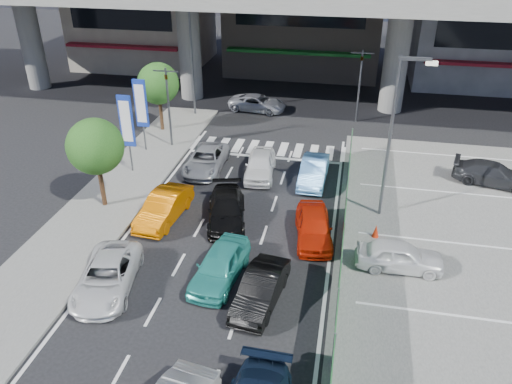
% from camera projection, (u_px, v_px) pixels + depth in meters
% --- Properties ---
extents(ground, '(120.00, 120.00, 0.00)m').
position_uv_depth(ground, '(214.00, 269.00, 21.37)').
color(ground, black).
rests_on(ground, ground).
extents(parking_lot, '(12.00, 28.00, 0.06)m').
position_uv_depth(parking_lot, '(477.00, 272.00, 21.17)').
color(parking_lot, '#575855').
rests_on(parking_lot, ground).
extents(sidewalk_left, '(4.00, 30.00, 0.12)m').
position_uv_depth(sidewalk_left, '(105.00, 205.00, 25.98)').
color(sidewalk_left, '#575855').
rests_on(sidewalk_left, ground).
extents(fence_run, '(0.16, 22.00, 1.80)m').
position_uv_depth(fence_run, '(342.00, 253.00, 20.88)').
color(fence_run, '#22632D').
rests_on(fence_run, ground).
extents(building_east, '(12.00, 10.90, 12.00)m').
position_uv_depth(building_east, '(489.00, 12.00, 43.10)').
color(building_east, slate).
rests_on(building_east, ground).
extents(traffic_light_left, '(1.60, 1.24, 5.20)m').
position_uv_depth(traffic_light_left, '(167.00, 88.00, 30.81)').
color(traffic_light_left, '#595B60').
rests_on(traffic_light_left, ground).
extents(traffic_light_right, '(1.60, 1.24, 5.20)m').
position_uv_depth(traffic_light_right, '(361.00, 68.00, 34.80)').
color(traffic_light_right, '#595B60').
rests_on(traffic_light_right, ground).
extents(street_lamp_right, '(1.65, 0.22, 8.00)m').
position_uv_depth(street_lamp_right, '(395.00, 127.00, 22.96)').
color(street_lamp_right, '#595B60').
rests_on(street_lamp_right, ground).
extents(street_lamp_left, '(1.65, 0.22, 8.00)m').
position_uv_depth(street_lamp_left, '(194.00, 52.00, 35.57)').
color(street_lamp_left, '#595B60').
rests_on(street_lamp_left, ground).
extents(signboard_near, '(0.80, 0.14, 4.70)m').
position_uv_depth(signboard_near, '(127.00, 123.00, 27.98)').
color(signboard_near, '#595B60').
rests_on(signboard_near, ground).
extents(signboard_far, '(0.80, 0.14, 4.70)m').
position_uv_depth(signboard_far, '(141.00, 106.00, 30.62)').
color(signboard_far, '#595B60').
rests_on(signboard_far, ground).
extents(tree_near, '(2.80, 2.80, 4.80)m').
position_uv_depth(tree_near, '(95.00, 147.00, 24.36)').
color(tree_near, '#382314').
rests_on(tree_near, ground).
extents(tree_far, '(2.80, 2.80, 4.80)m').
position_uv_depth(tree_far, '(158.00, 84.00, 33.50)').
color(tree_far, '#382314').
rests_on(tree_far, ground).
extents(sedan_white_mid_left, '(2.86, 4.81, 1.25)m').
position_uv_depth(sedan_white_mid_left, '(107.00, 276.00, 19.97)').
color(sedan_white_mid_left, silver).
rests_on(sedan_white_mid_left, ground).
extents(taxi_teal_mid, '(2.08, 4.21, 1.38)m').
position_uv_depth(taxi_teal_mid, '(220.00, 265.00, 20.48)').
color(taxi_teal_mid, teal).
rests_on(taxi_teal_mid, ground).
extents(hatch_black_mid_right, '(1.86, 4.03, 1.28)m').
position_uv_depth(hatch_black_mid_right, '(261.00, 289.00, 19.26)').
color(hatch_black_mid_right, black).
rests_on(hatch_black_mid_right, ground).
extents(taxi_orange_left, '(1.84, 4.31, 1.38)m').
position_uv_depth(taxi_orange_left, '(164.00, 207.00, 24.56)').
color(taxi_orange_left, '#C05C01').
rests_on(taxi_orange_left, ground).
extents(sedan_black_mid, '(2.77, 4.71, 1.28)m').
position_uv_depth(sedan_black_mid, '(226.00, 210.00, 24.47)').
color(sedan_black_mid, black).
rests_on(sedan_black_mid, ground).
extents(taxi_orange_right, '(2.24, 4.24, 1.38)m').
position_uv_depth(taxi_orange_right, '(314.00, 226.00, 23.07)').
color(taxi_orange_right, red).
rests_on(taxi_orange_right, ground).
extents(wagon_silver_front_left, '(2.21, 4.55, 1.25)m').
position_uv_depth(wagon_silver_front_left, '(206.00, 160.00, 29.49)').
color(wagon_silver_front_left, '#9A9BA0').
rests_on(wagon_silver_front_left, ground).
extents(sedan_white_front_mid, '(1.98, 4.18, 1.38)m').
position_uv_depth(sedan_white_front_mid, '(260.00, 165.00, 28.78)').
color(sedan_white_front_mid, white).
rests_on(sedan_white_front_mid, ground).
extents(kei_truck_front_right, '(1.51, 4.09, 1.34)m').
position_uv_depth(kei_truck_front_right, '(314.00, 171.00, 28.07)').
color(kei_truck_front_right, '#5089C6').
rests_on(kei_truck_front_right, ground).
extents(crossing_wagon_silver, '(4.58, 2.51, 1.22)m').
position_uv_depth(crossing_wagon_silver, '(257.00, 103.00, 38.47)').
color(crossing_wagon_silver, silver).
rests_on(crossing_wagon_silver, ground).
extents(parked_sedan_white, '(3.73, 1.58, 1.26)m').
position_uv_depth(parked_sedan_white, '(400.00, 256.00, 21.07)').
color(parked_sedan_white, silver).
rests_on(parked_sedan_white, parking_lot).
extents(parked_sedan_dgrey, '(4.55, 2.68, 1.24)m').
position_uv_depth(parked_sedan_dgrey, '(493.00, 174.00, 27.77)').
color(parked_sedan_dgrey, '#2B2C30').
rests_on(parked_sedan_dgrey, parking_lot).
extents(traffic_cone, '(0.42, 0.42, 0.63)m').
position_uv_depth(traffic_cone, '(376.00, 231.00, 23.29)').
color(traffic_cone, red).
rests_on(traffic_cone, parking_lot).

